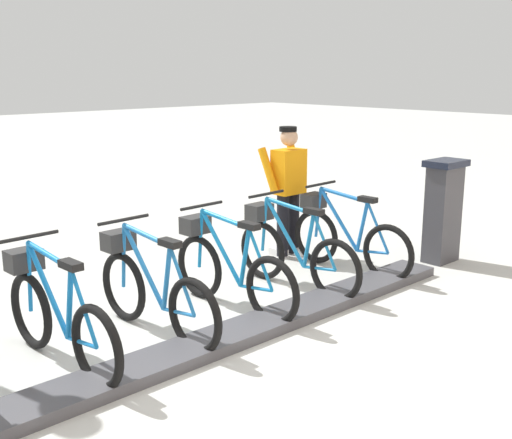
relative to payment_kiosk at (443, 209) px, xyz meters
name	(u,v)px	position (x,y,z in m)	size (l,w,h in m)	color
ground_plane	(214,348)	(-0.05, 3.71, -0.67)	(60.00, 60.00, 0.00)	beige
dock_rail_base	(213,342)	(-0.05, 3.71, -0.62)	(0.44, 6.27, 0.10)	#47474C
payment_kiosk	(443,209)	(0.00, 0.00, 0.00)	(0.36, 0.52, 1.28)	#38383D
bike_docked_0	(345,236)	(0.57, 1.18, -0.24)	(1.72, 0.54, 1.02)	black
bike_docked_1	(292,250)	(0.57, 2.09, -0.24)	(1.72, 0.54, 1.02)	black
bike_docked_2	(228,268)	(0.57, 3.00, -0.24)	(1.72, 0.54, 1.02)	black
bike_docked_3	(151,288)	(0.57, 3.91, -0.24)	(1.72, 0.54, 1.02)	black
bike_docked_4	(56,314)	(0.57, 4.83, -0.24)	(1.72, 0.54, 1.02)	black
worker_near_rack	(288,186)	(1.48, 1.23, 0.24)	(0.46, 0.62, 1.66)	white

